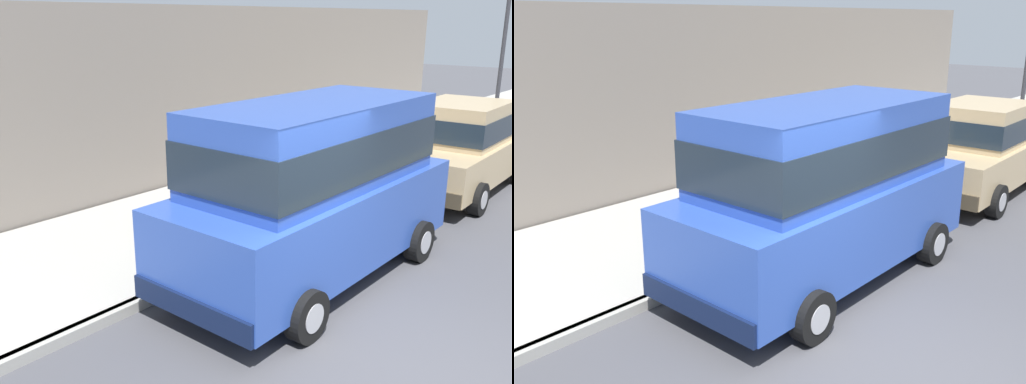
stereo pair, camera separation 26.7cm
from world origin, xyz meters
TOP-DOWN VIEW (x-y plane):
  - ground_plane at (0.00, 0.00)m, footprint 80.00×80.00m
  - curb at (-3.20, 0.00)m, footprint 0.16×64.00m
  - sidewalk at (-5.00, 0.00)m, footprint 3.60×64.00m
  - car_blue_van at (-2.08, 1.30)m, footprint 2.18×4.92m
  - car_tan_sedan at (-2.18, 6.83)m, footprint 2.14×4.65m
  - dog_grey at (-5.87, 2.59)m, footprint 0.59×0.55m
  - street_lamp at (-3.55, 13.09)m, footprint 0.36×0.36m
  - building_facade at (-7.10, 4.90)m, footprint 0.50×20.00m

SIDE VIEW (x-z plane):
  - ground_plane at x=0.00m, z-range 0.00..0.00m
  - curb at x=-3.20m, z-range 0.00..0.14m
  - sidewalk at x=-5.00m, z-range 0.00..0.14m
  - dog_grey at x=-5.87m, z-range 0.18..0.67m
  - car_tan_sedan at x=-2.18m, z-range 0.02..1.94m
  - car_blue_van at x=-2.08m, z-range 0.13..2.65m
  - building_facade at x=-7.10m, z-range 0.00..3.84m
  - street_lamp at x=-3.55m, z-range 0.70..5.12m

